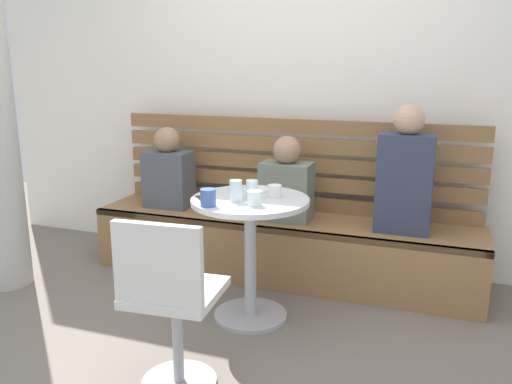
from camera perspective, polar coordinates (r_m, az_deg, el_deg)
ground at (r=2.84m, az=-4.86°, el=-17.95°), size 8.00×8.00×0.00m
back_wall at (r=3.96m, az=4.87°, el=13.14°), size 5.20×0.10×2.90m
booth_bench at (r=3.76m, az=2.72°, el=-5.97°), size 2.70×0.52×0.44m
booth_backrest at (r=3.84m, az=3.89°, el=3.02°), size 2.65×0.04×0.66m
cafe_table at (r=3.08m, az=-0.62°, el=-4.67°), size 0.68×0.68×0.74m
white_chair at (r=2.44m, az=-9.25°, el=-11.33°), size 0.43×0.43×0.85m
person_adult at (r=3.44m, az=15.79°, el=1.73°), size 0.34×0.22×0.81m
person_child_left at (r=3.59m, az=3.31°, el=0.87°), size 0.34×0.22×0.58m
person_child_middle at (r=3.97m, az=-9.43°, el=2.13°), size 0.34×0.22×0.60m
cup_water_clear at (r=2.98m, az=-0.43°, el=0.25°), size 0.07×0.07×0.11m
cup_ceramic_white at (r=3.04m, az=2.02°, el=0.11°), size 0.08×0.08×0.07m
cup_glass_short at (r=2.85m, az=-0.17°, el=-0.68°), size 0.08×0.08×0.08m
cup_mug_blue at (r=2.85m, az=-5.19°, el=-0.61°), size 0.08×0.08×0.09m
cup_glass_tall at (r=2.94m, az=-2.18°, el=0.12°), size 0.07×0.07×0.12m
plate_small at (r=3.19m, az=0.11°, el=0.26°), size 0.17×0.17×0.01m
phone_on_table at (r=3.00m, az=-5.54°, el=-0.71°), size 0.15×0.15×0.01m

